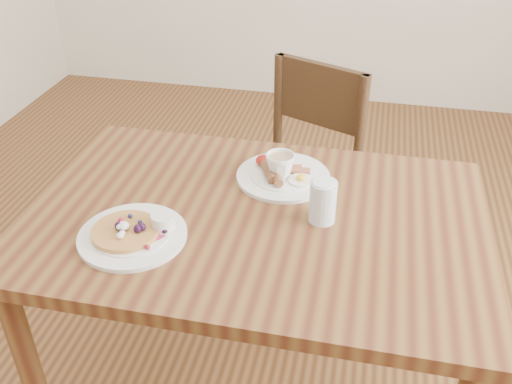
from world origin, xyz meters
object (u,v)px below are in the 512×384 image
(pancake_plate, at_px, (134,233))
(chair_far, at_px, (298,171))
(water_glass, at_px, (323,202))
(dining_table, at_px, (256,244))
(teacup_saucer, at_px, (280,169))
(breakfast_plate, at_px, (282,175))

(pancake_plate, bearing_deg, chair_far, 70.32)
(chair_far, bearing_deg, water_glass, 126.36)
(dining_table, distance_m, teacup_saucer, 0.23)
(chair_far, bearing_deg, dining_table, 111.57)
(dining_table, xyz_separation_m, teacup_saucer, (0.03, 0.18, 0.14))
(teacup_saucer, bearing_deg, chair_far, 91.23)
(dining_table, bearing_deg, breakfast_plate, 79.81)
(pancake_plate, bearing_deg, teacup_saucer, 47.98)
(dining_table, relative_size, water_glass, 10.50)
(dining_table, bearing_deg, pancake_plate, -149.53)
(chair_far, height_order, teacup_saucer, chair_far)
(breakfast_plate, height_order, water_glass, water_glass)
(chair_far, xyz_separation_m, breakfast_plate, (0.01, -0.47, 0.27))
(teacup_saucer, xyz_separation_m, water_glass, (0.14, -0.17, 0.02))
(chair_far, xyz_separation_m, water_glass, (0.15, -0.65, 0.31))
(dining_table, bearing_deg, chair_far, 88.22)
(pancake_plate, xyz_separation_m, teacup_saucer, (0.31, 0.34, 0.02))
(pancake_plate, bearing_deg, water_glass, 21.23)
(chair_far, xyz_separation_m, teacup_saucer, (0.01, -0.49, 0.30))
(chair_far, height_order, pancake_plate, chair_far)
(pancake_plate, distance_m, breakfast_plate, 0.47)
(teacup_saucer, bearing_deg, water_glass, -49.79)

